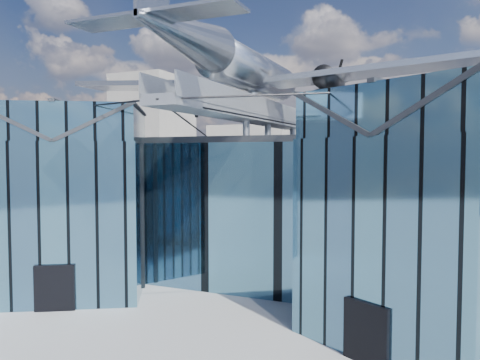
% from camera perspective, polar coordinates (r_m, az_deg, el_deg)
% --- Properties ---
extents(ground_plane, '(120.00, 120.00, 0.00)m').
position_cam_1_polar(ground_plane, '(27.93, -1.67, -15.12)').
color(ground_plane, gray).
extents(museum, '(32.88, 24.50, 17.60)m').
position_cam_1_polar(museum, '(32.07, 2.68, -2.63)').
color(museum, teal).
rests_on(museum, ground).
extents(bg_towers, '(77.00, 24.50, 26.00)m').
position_cam_1_polar(bg_towers, '(75.22, 15.76, 3.91)').
color(bg_towers, gray).
rests_on(bg_towers, ground).
extents(tree_side_w, '(3.96, 3.96, 4.78)m').
position_cam_1_polar(tree_side_w, '(44.59, -21.43, -4.23)').
color(tree_side_w, '#372316').
rests_on(tree_side_w, ground).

